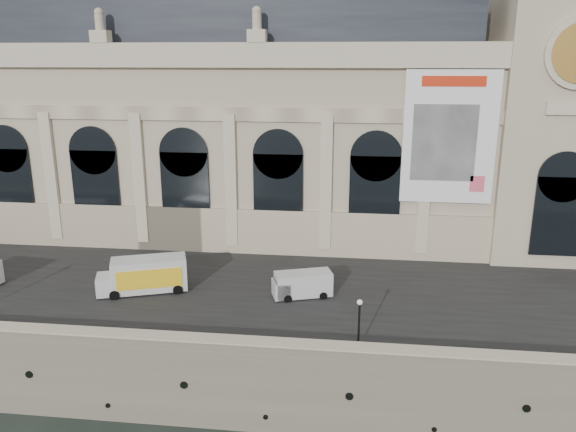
{
  "coord_description": "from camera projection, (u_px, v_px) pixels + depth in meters",
  "views": [
    {
      "loc": [
        13.77,
        -34.81,
        26.62
      ],
      "look_at": [
        7.03,
        22.0,
        10.37
      ],
      "focal_mm": 35.0,
      "sensor_mm": 36.0,
      "label": 1
    }
  ],
  "objects": [
    {
      "name": "box_truck",
      "position": [
        144.0,
        275.0,
        50.68
      ],
      "size": [
        8.27,
        5.0,
        3.18
      ],
      "color": "silver",
      "rests_on": "quay"
    },
    {
      "name": "parapet",
      "position": [
        158.0,
        342.0,
        40.86
      ],
      "size": [
        160.0,
        1.4,
        1.21
      ],
      "color": "gray",
      "rests_on": "quay"
    },
    {
      "name": "lamp_right",
      "position": [
        359.0,
        325.0,
        40.42
      ],
      "size": [
        0.41,
        0.41,
        4.0
      ],
      "color": "black",
      "rests_on": "quay"
    },
    {
      "name": "clock_pavilion",
      "position": [
        551.0,
        89.0,
        58.51
      ],
      "size": [
        13.0,
        14.72,
        36.7
      ],
      "color": "#BDAB91",
      "rests_on": "quay"
    },
    {
      "name": "ground",
      "position": [
        161.0,
        425.0,
        42.09
      ],
      "size": [
        260.0,
        260.0,
        0.0
      ],
      "primitive_type": "plane",
      "color": "black",
      "rests_on": "ground"
    },
    {
      "name": "street",
      "position": [
        206.0,
        280.0,
        53.82
      ],
      "size": [
        160.0,
        24.0,
        0.06
      ],
      "primitive_type": "cube",
      "color": "#2D2D2D",
      "rests_on": "quay"
    },
    {
      "name": "quay",
      "position": [
        247.0,
        241.0,
        74.7
      ],
      "size": [
        160.0,
        70.0,
        6.0
      ],
      "primitive_type": "cube",
      "color": "gray",
      "rests_on": "ground"
    },
    {
      "name": "van_c",
      "position": [
        300.0,
        285.0,
        49.69
      ],
      "size": [
        5.53,
        3.48,
        2.31
      ],
      "color": "silver",
      "rests_on": "quay"
    },
    {
      "name": "museum",
      "position": [
        189.0,
        117.0,
        66.86
      ],
      "size": [
        69.0,
        18.7,
        29.1
      ],
      "color": "#BDAB91",
      "rests_on": "quay"
    }
  ]
}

